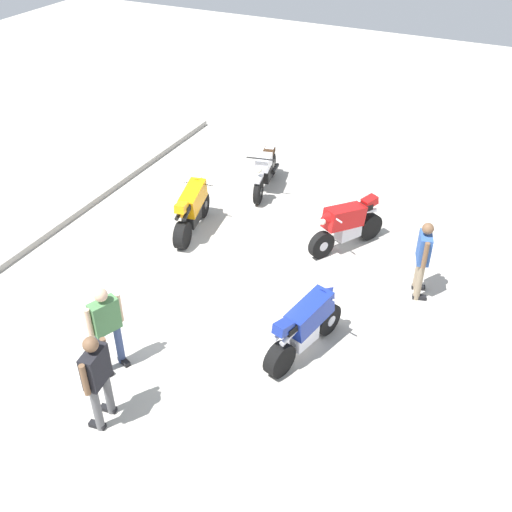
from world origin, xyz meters
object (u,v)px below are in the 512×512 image
Objects in this scene: motorcycle_blue_sportbike at (306,325)px; person_in_blue_shirt at (423,255)px; motorcycle_silver_cruiser at (265,170)px; person_in_green_shirt at (106,324)px; motorcycle_red_sportbike at (346,224)px; motorcycle_orange_sportbike at (192,208)px; person_in_black_shirt at (97,375)px.

person_in_blue_shirt reaches higher than motorcycle_blue_sportbike.
motorcycle_silver_cruiser is 1.25× the size of person_in_green_shirt.
person_in_green_shirt is (-5.14, 2.34, 0.35)m from motorcycle_red_sportbike.
person_in_black_shirt is at bearing -174.79° from motorcycle_orange_sportbike.
motorcycle_red_sportbike is 6.38m from person_in_black_shirt.
motorcycle_orange_sportbike is 2.58m from motorcycle_silver_cruiser.
motorcycle_silver_cruiser is at bearing -25.48° from motorcycle_orange_sportbike.
motorcycle_red_sportbike is 0.86× the size of motorcycle_silver_cruiser.
motorcycle_silver_cruiser is at bearing -90.97° from motorcycle_red_sportbike.
motorcycle_red_sportbike reaches higher than motorcycle_silver_cruiser.
person_in_blue_shirt is at bearing 66.51° from person_in_green_shirt.
motorcycle_red_sportbike is at bearing 46.37° from motorcycle_silver_cruiser.
person_in_blue_shirt is (-0.07, -5.12, 0.32)m from motorcycle_orange_sportbike.
person_in_green_shirt is at bearing -178.55° from motorcycle_orange_sportbike.
person_in_black_shirt reaches higher than motorcycle_red_sportbike.
person_in_black_shirt is (-2.74, 2.18, 0.38)m from motorcycle_blue_sportbike.
motorcycle_orange_sportbike reaches higher than motorcycle_silver_cruiser.
person_in_green_shirt is 1.15m from person_in_black_shirt.
motorcycle_blue_sportbike is at bearing -136.13° from person_in_black_shirt.
motorcycle_blue_sportbike is at bearing 37.62° from motorcycle_red_sportbike.
motorcycle_orange_sportbike is 1.01× the size of motorcycle_blue_sportbike.
motorcycle_orange_sportbike is at bearing 123.97° from person_in_green_shirt.
motorcycle_orange_sportbike is 4.40m from person_in_green_shirt.
person_in_blue_shirt reaches higher than motorcycle_red_sportbike.
person_in_green_shirt is at bearing -9.39° from motorcycle_silver_cruiser.
motorcycle_blue_sportbike is 1.19× the size of person_in_blue_shirt.
person_in_blue_shirt is at bearing 92.73° from motorcycle_red_sportbike.
person_in_green_shirt reaches higher than motorcycle_blue_sportbike.
motorcycle_red_sportbike and motorcycle_blue_sportbike have the same top height.
motorcycle_red_sportbike is 3.42m from motorcycle_blue_sportbike.
motorcycle_orange_sportbike is at bearing 71.89° from motorcycle_blue_sportbike.
motorcycle_silver_cruiser is at bearing 133.64° from person_in_blue_shirt.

